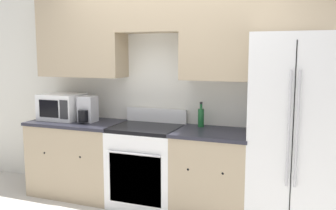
% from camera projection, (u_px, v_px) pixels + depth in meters
% --- Properties ---
extents(wall_back, '(8.00, 0.39, 2.60)m').
position_uv_depth(wall_back, '(178.00, 66.00, 4.17)').
color(wall_back, silver).
rests_on(wall_back, ground_plane).
extents(lower_cabinets_left, '(1.09, 0.64, 0.89)m').
position_uv_depth(lower_cabinets_left, '(78.00, 157.00, 4.49)').
color(lower_cabinets_left, tan).
rests_on(lower_cabinets_left, ground_plane).
extents(lower_cabinets_right, '(0.79, 0.64, 0.89)m').
position_uv_depth(lower_cabinets_right, '(213.00, 173.00, 3.91)').
color(lower_cabinets_right, tan).
rests_on(lower_cabinets_right, ground_plane).
extents(oven_range, '(0.74, 0.65, 1.05)m').
position_uv_depth(oven_range, '(147.00, 165.00, 4.17)').
color(oven_range, white).
rests_on(oven_range, ground_plane).
extents(refrigerator, '(0.81, 0.74, 1.87)m').
position_uv_depth(refrigerator, '(294.00, 132.00, 3.60)').
color(refrigerator, white).
rests_on(refrigerator, ground_plane).
extents(microwave, '(0.48, 0.40, 0.31)m').
position_uv_depth(microwave, '(62.00, 107.00, 4.52)').
color(microwave, white).
rests_on(microwave, lower_cabinets_left).
extents(bottle, '(0.07, 0.07, 0.27)m').
position_uv_depth(bottle, '(201.00, 117.00, 4.08)').
color(bottle, '#195928').
rests_on(bottle, lower_cabinets_right).
extents(paper_towel_holder, '(0.19, 0.24, 0.30)m').
position_uv_depth(paper_towel_holder, '(87.00, 110.00, 4.36)').
color(paper_towel_holder, '#B7B7BC').
rests_on(paper_towel_holder, lower_cabinets_left).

